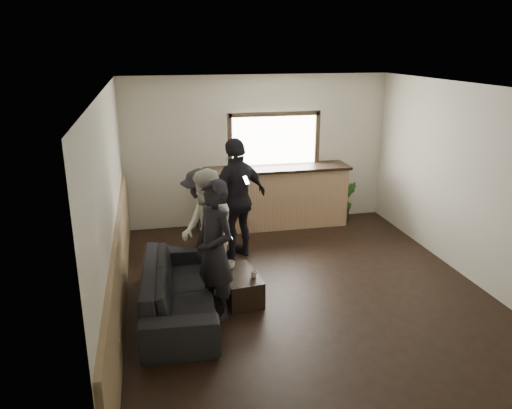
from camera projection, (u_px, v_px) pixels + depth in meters
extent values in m
cube|color=black|center=(304.00, 291.00, 7.02)|extent=(5.00, 6.00, 0.01)
cube|color=silver|center=(311.00, 88.00, 6.16)|extent=(5.00, 6.00, 0.01)
cube|color=beige|center=(258.00, 151.00, 9.38)|extent=(5.00, 0.01, 2.80)
cube|color=beige|center=(430.00, 308.00, 3.80)|extent=(5.00, 0.01, 2.80)
cube|color=beige|center=(112.00, 209.00, 6.08)|extent=(0.01, 6.00, 2.80)
cube|color=beige|center=(475.00, 185.00, 7.10)|extent=(0.01, 6.00, 2.80)
cube|color=#947953|center=(120.00, 272.00, 6.34)|extent=(0.06, 5.90, 1.10)
cube|color=#A8805B|center=(277.00, 198.00, 9.40)|extent=(2.60, 0.60, 1.10)
cube|color=black|center=(277.00, 168.00, 9.22)|extent=(2.70, 0.68, 0.05)
cube|color=white|center=(274.00, 140.00, 9.34)|extent=(1.60, 0.06, 0.90)
cube|color=#3F3326|center=(275.00, 114.00, 9.16)|extent=(1.72, 0.08, 0.08)
cube|color=#3F3326|center=(230.00, 142.00, 9.14)|extent=(0.08, 0.08, 1.06)
cube|color=#3F3326|center=(317.00, 139.00, 9.48)|extent=(0.08, 0.08, 1.06)
imported|color=black|center=(179.00, 289.00, 6.38)|extent=(1.02, 2.31, 0.66)
cube|color=black|center=(239.00, 286.00, 6.78)|extent=(0.56, 0.88, 0.37)
imported|color=silver|center=(230.00, 265.00, 6.88)|extent=(0.14, 0.14, 0.10)
imported|color=silver|center=(254.00, 274.00, 6.61)|extent=(0.13, 0.13, 0.09)
imported|color=#2D6623|center=(345.00, 201.00, 9.70)|extent=(0.48, 0.40, 0.81)
imported|color=black|center=(215.00, 251.00, 6.12)|extent=(0.68, 0.78, 1.79)
cube|color=black|center=(229.00, 235.00, 6.21)|extent=(0.11, 0.11, 0.12)
cube|color=white|center=(229.00, 235.00, 6.20)|extent=(0.10, 0.09, 0.11)
imported|color=beige|center=(207.00, 232.00, 6.82)|extent=(0.77, 0.93, 1.73)
cube|color=black|center=(223.00, 223.00, 6.86)|extent=(0.10, 0.08, 0.12)
cube|color=white|center=(223.00, 223.00, 6.86)|extent=(0.08, 0.07, 0.11)
imported|color=black|center=(201.00, 220.00, 7.52)|extent=(0.59, 1.02, 1.58)
cube|color=black|center=(216.00, 208.00, 7.51)|extent=(0.09, 0.07, 0.12)
cube|color=white|center=(216.00, 208.00, 7.50)|extent=(0.08, 0.06, 0.11)
imported|color=black|center=(237.00, 199.00, 7.89)|extent=(1.23, 0.98, 1.96)
cube|color=black|center=(246.00, 180.00, 7.63)|extent=(0.11, 0.12, 0.12)
cube|color=white|center=(246.00, 180.00, 7.63)|extent=(0.09, 0.10, 0.11)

